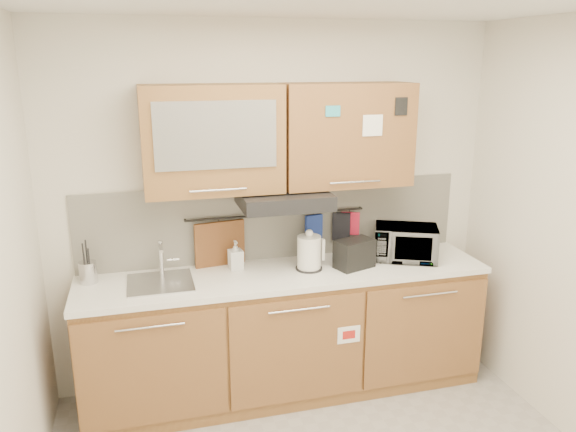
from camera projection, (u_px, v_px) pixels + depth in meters
wall_back at (275, 207)px, 4.05m from camera, size 3.20×0.00×3.20m
base_cabinet at (286, 339)px, 4.01m from camera, size 2.80×0.64×0.88m
countertop at (286, 274)px, 3.87m from camera, size 2.82×0.62×0.04m
backsplash at (276, 221)px, 4.07m from camera, size 2.80×0.02×0.56m
upper_cabinets at (280, 137)px, 3.75m from camera, size 1.82×0.37×0.70m
range_hood at (284, 199)px, 3.79m from camera, size 0.60×0.46×0.10m
sink at (160, 282)px, 3.67m from camera, size 0.42×0.40×0.26m
utensil_rail at (277, 214)px, 4.02m from camera, size 1.30×0.02×0.02m
utensil_crock at (88, 272)px, 3.66m from camera, size 0.15×0.15×0.29m
kettle at (309, 253)px, 3.88m from camera, size 0.21×0.19×0.29m
toaster at (354, 253)px, 3.92m from camera, size 0.30×0.24×0.20m
microwave at (406, 243)px, 4.08m from camera, size 0.53×0.46×0.25m
soap_bottle at (236, 255)px, 3.88m from camera, size 0.10×0.10×0.21m
cutting_board at (220, 252)px, 3.96m from camera, size 0.36×0.08×0.44m
oven_mitt at (314, 229)px, 4.11m from camera, size 0.13×0.06×0.22m
dark_pouch at (341, 226)px, 4.16m from camera, size 0.14×0.09×0.21m
pot_holder at (350, 223)px, 4.17m from camera, size 0.14×0.07×0.17m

